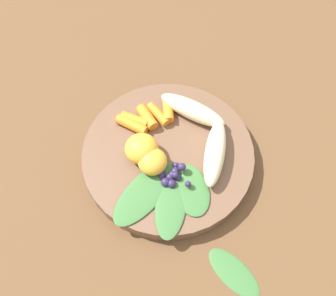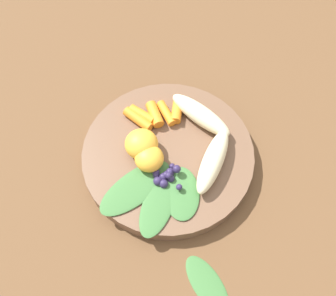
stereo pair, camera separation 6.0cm
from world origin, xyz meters
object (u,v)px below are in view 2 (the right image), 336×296
bowl (168,155)px  banana_peeled_right (213,161)px  banana_peeled_left (200,115)px  kale_leaf_stray (207,284)px  orange_segment_near (149,158)px

bowl → banana_peeled_right: banana_peeled_right is taller
banana_peeled_left → bowl: bearing=89.6°
bowl → kale_leaf_stray: (-0.18, 0.12, -0.01)m
bowl → kale_leaf_stray: 0.21m
kale_leaf_stray → banana_peeled_right: bearing=143.0°
orange_segment_near → kale_leaf_stray: bearing=157.4°
banana_peeled_left → orange_segment_near: (0.01, 0.12, 0.00)m
bowl → banana_peeled_left: banana_peeled_left is taller
banana_peeled_left → kale_leaf_stray: 0.27m
bowl → banana_peeled_right: bearing=-158.7°
banana_peeled_right → kale_leaf_stray: bearing=-162.1°
bowl → orange_segment_near: size_ratio=6.11×
banana_peeled_right → orange_segment_near: (0.08, 0.07, 0.00)m
banana_peeled_left → banana_peeled_right: bearing=141.9°
bowl → banana_peeled_left: size_ratio=2.34×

